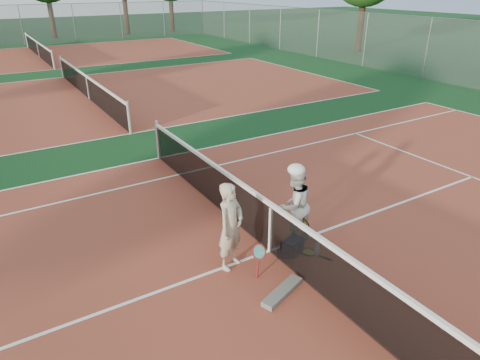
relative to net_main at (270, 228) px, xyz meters
name	(u,v)px	position (x,y,z in m)	size (l,w,h in m)	color
ground	(270,251)	(0.00, 0.00, -0.51)	(130.00, 130.00, 0.00)	#0E3315
court_main	(270,251)	(0.00, 0.00, -0.51)	(23.77, 10.97, 0.01)	brown
court_far_a	(89,99)	(0.00, 13.50, -0.51)	(23.77, 10.97, 0.01)	brown
court_far_b	(39,57)	(0.00, 27.00, -0.51)	(23.77, 10.97, 0.01)	brown
net_main	(270,228)	(0.00, 0.00, 0.00)	(0.10, 10.98, 1.02)	black
net_far_a	(88,87)	(0.00, 13.50, 0.00)	(0.10, 10.98, 1.02)	black
net_far_b	(38,49)	(0.00, 27.00, 0.00)	(0.10, 10.98, 1.02)	black
fence_back	(21,25)	(0.00, 34.00, 0.99)	(32.00, 0.06, 3.00)	slate
fence_right	(465,54)	(16.00, 6.75, 0.99)	(54.50, 0.06, 3.00)	slate
player_a	(231,226)	(-0.84, 0.00, 0.29)	(0.59, 0.38, 1.60)	#B5A68C
player_b	(294,205)	(0.58, 0.07, 0.26)	(0.75, 0.59, 1.55)	silver
racket_red	(259,260)	(-0.57, -0.48, -0.21)	(0.17, 0.27, 0.59)	maroon
racket_black_held	(303,230)	(0.71, -0.09, -0.23)	(0.28, 0.27, 0.56)	black
racket_spare	(309,252)	(0.58, -0.43, -0.49)	(0.60, 0.27, 0.03)	black
sports_bag_navy	(293,246)	(0.33, -0.27, -0.37)	(0.36, 0.25, 0.29)	black
sports_bag_purple	(289,250)	(0.21, -0.30, -0.39)	(0.29, 0.20, 0.24)	black
net_cover_canvas	(282,292)	(-0.53, -1.11, -0.46)	(0.90, 0.21, 0.10)	#5F5B56
water_bottle	(317,249)	(0.65, -0.57, -0.36)	(0.09, 0.09, 0.30)	silver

